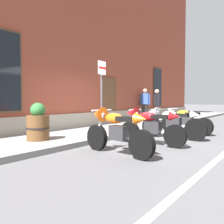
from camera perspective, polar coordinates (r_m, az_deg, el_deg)
ground_plane at (r=7.97m, az=2.74°, el=-6.04°), size 140.00×140.00×0.00m
sidewalk at (r=8.72m, az=-4.41°, el=-4.81°), size 32.49×2.59×0.14m
brick_pub_facade at (r=12.73m, az=-21.41°, el=20.47°), size 26.49×6.63×10.28m
motorcycle_orange_sport at (r=5.44m, az=0.67°, el=-4.00°), size 0.65×2.01×1.06m
motorcycle_red_sport at (r=6.68m, az=8.69°, el=-2.89°), size 0.62×1.99×1.03m
motorcycle_white_sport at (r=7.92m, az=13.63°, el=-2.15°), size 0.62×2.17×1.00m
motorcycle_yellow_naked at (r=9.24m, az=16.95°, el=-2.02°), size 0.71×2.06×0.92m
pedestrian_dark_jacket at (r=12.52m, az=10.61°, el=2.00°), size 0.43×0.46×1.65m
pedestrian_blue_top at (r=13.77m, az=7.82°, el=2.34°), size 0.30×0.65×1.75m
parking_sign at (r=7.98m, az=-2.47°, el=6.17°), size 0.36×0.07×2.40m
barrel_planter at (r=6.81m, az=-17.15°, el=-2.80°), size 0.63×0.63×1.02m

